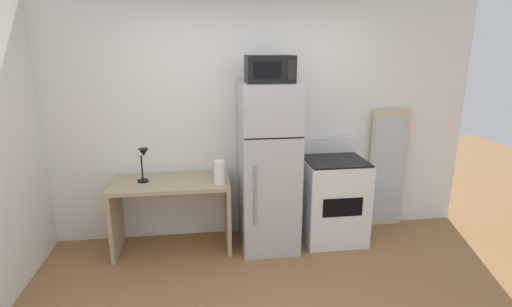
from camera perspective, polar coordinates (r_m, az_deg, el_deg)
wall_back_white at (r=4.35m, az=-0.88°, el=4.87°), size 5.00×0.10×2.60m
desk at (r=4.21m, az=-12.10°, el=-6.84°), size 1.20×0.57×0.75m
desk_lamp at (r=4.11m, az=-16.02°, el=-0.83°), size 0.14×0.12×0.35m
paper_towel_roll at (r=3.95m, az=-5.33°, el=-2.72°), size 0.11×0.11×0.24m
refrigerator at (r=4.09m, az=1.81°, el=-2.00°), size 0.58×0.68×1.75m
microwave at (r=3.89m, az=1.99°, el=12.15°), size 0.46×0.35×0.26m
oven_range at (r=4.43m, az=11.10°, el=-6.48°), size 0.66×0.61×1.10m
leaning_mirror at (r=4.85m, az=18.46°, el=-2.15°), size 0.44×0.03×1.40m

